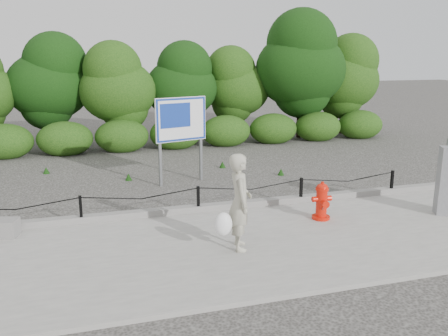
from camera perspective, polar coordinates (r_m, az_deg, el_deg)
The scene contains 8 objects.
ground at distance 10.66m, azimuth -3.09°, elevation -5.72°, with size 90.00×90.00×0.00m, color #2D2B28.
sidewalk at distance 8.84m, azimuth 0.01°, elevation -9.61°, with size 14.00×4.00×0.08m, color gray.
curb at distance 10.65m, azimuth -3.16°, elevation -4.87°, with size 14.00×0.22×0.14m, color slate.
chain_barrier at distance 10.51m, azimuth -3.12°, elevation -3.37°, with size 10.06×0.06×0.60m.
treeline at distance 18.93m, azimuth -7.64°, elevation 10.77°, with size 20.57×3.81×5.20m.
fire_hydrant at distance 10.28m, azimuth 11.68°, elevation -3.95°, with size 0.43×0.44×0.82m.
pedestrian at distance 8.43m, azimuth 1.80°, elevation -4.26°, with size 0.77×0.71×1.76m.
advertising_sign at distance 12.94m, azimuth -5.22°, elevation 5.39°, with size 1.45×0.47×2.39m.
Camera 1 is at (-2.33, -9.78, 3.53)m, focal length 38.00 mm.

